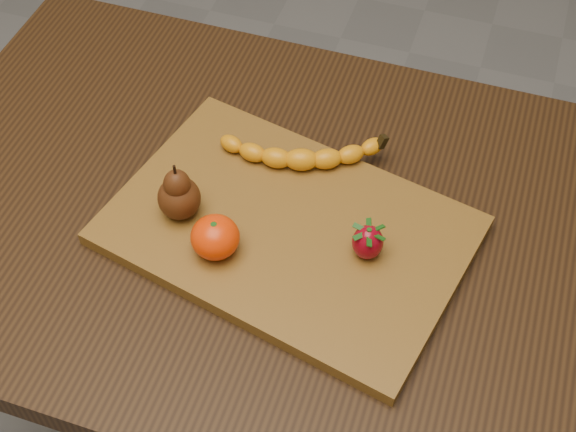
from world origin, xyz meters
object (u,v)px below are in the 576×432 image
(cutting_board, at_px, (288,230))
(mandarin, at_px, (215,237))
(table, at_px, (258,254))
(pear, at_px, (178,190))

(cutting_board, xyz_separation_m, mandarin, (-0.07, -0.07, 0.04))
(cutting_board, height_order, mandarin, mandarin)
(table, bearing_deg, cutting_board, -24.99)
(table, relative_size, pear, 11.45)
(table, distance_m, pear, 0.19)
(pear, bearing_deg, mandarin, -32.92)
(table, xyz_separation_m, cutting_board, (0.05, -0.03, 0.11))
(table, relative_size, cutting_board, 2.22)
(cutting_board, bearing_deg, table, 167.21)
(pear, distance_m, mandarin, 0.08)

